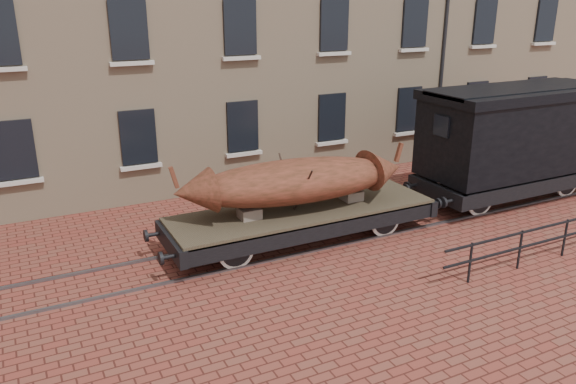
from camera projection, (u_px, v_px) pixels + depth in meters
name	position (u px, v px, depth m)	size (l,w,h in m)	color
ground	(281.00, 246.00, 15.00)	(90.00, 90.00, 0.00)	maroon
rail_track	(281.00, 245.00, 15.00)	(30.00, 1.52, 0.06)	#59595E
flatcar_wagon	(303.00, 215.00, 15.03)	(8.16, 2.21, 1.23)	#42392B
iron_boat	(295.00, 181.00, 14.61)	(6.46, 2.24, 1.55)	brown
goods_van	(516.00, 131.00, 17.80)	(7.11, 2.59, 3.68)	black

